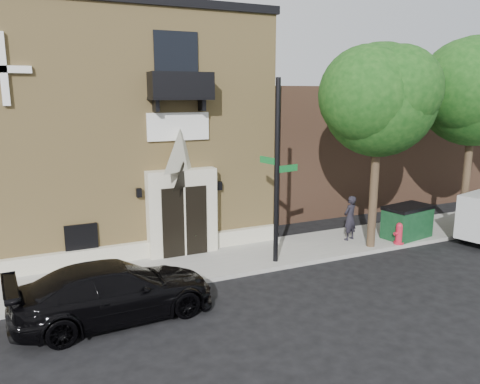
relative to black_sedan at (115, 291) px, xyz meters
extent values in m
plane|color=black|center=(4.20, 1.20, -0.79)|extent=(120.00, 120.00, 0.00)
cube|color=gray|center=(5.20, 2.70, -0.72)|extent=(42.00, 3.00, 0.15)
cube|color=tan|center=(1.20, 9.20, 3.71)|extent=(12.00, 10.00, 9.00)
cube|color=black|center=(1.20, 9.20, 8.36)|extent=(12.20, 10.20, 0.30)
cube|color=beige|center=(1.20, 4.08, -0.34)|extent=(12.00, 0.30, 0.60)
cube|color=beige|center=(3.20, 3.95, 0.96)|extent=(2.60, 0.55, 3.20)
pyramid|color=beige|center=(3.20, 3.95, 3.31)|extent=(2.60, 0.55, 1.50)
cube|color=black|center=(3.20, 3.66, 0.66)|extent=(1.70, 0.06, 2.60)
cube|color=beige|center=(3.20, 3.62, 0.66)|extent=(0.06, 0.04, 2.60)
cube|color=white|center=(3.20, 4.14, 4.11)|extent=(2.30, 0.10, 1.00)
cube|color=black|center=(3.20, 3.75, 5.11)|extent=(2.20, 0.90, 0.10)
cube|color=black|center=(3.20, 3.32, 5.56)|extent=(2.20, 0.06, 0.90)
cube|color=black|center=(2.15, 3.75, 5.56)|extent=(0.06, 0.90, 0.90)
cube|color=black|center=(4.25, 3.75, 5.56)|extent=(0.06, 0.90, 0.90)
cube|color=black|center=(3.20, 4.17, 6.31)|extent=(1.60, 0.08, 2.20)
cube|color=white|center=(-2.30, 4.12, 6.01)|extent=(0.22, 0.14, 2.20)
cube|color=white|center=(-2.30, 4.12, 6.01)|extent=(1.60, 0.14, 0.22)
cube|color=black|center=(-0.40, 4.15, 0.36)|extent=(1.10, 0.10, 1.00)
cube|color=red|center=(-0.40, 4.18, 0.36)|extent=(0.85, 0.06, 0.75)
cube|color=black|center=(1.65, 4.08, 1.81)|extent=(0.18, 0.18, 0.32)
cube|color=black|center=(4.75, 4.08, 1.81)|extent=(0.18, 0.18, 0.32)
cube|color=brown|center=(16.20, 10.20, 2.41)|extent=(18.00, 8.00, 6.40)
cylinder|color=#38281C|center=(10.20, 1.65, 1.46)|extent=(0.32, 0.32, 4.20)
sphere|color=#103B10|center=(10.20, 1.65, 5.03)|extent=(4.20, 4.20, 4.20)
sphere|color=#103B10|center=(11.00, 1.95, 4.73)|extent=(3.36, 3.36, 3.36)
sphere|color=#103B10|center=(9.50, 1.45, 5.23)|extent=(3.57, 3.57, 3.57)
sphere|color=#103B10|center=(10.40, 0.95, 5.43)|extent=(3.15, 3.15, 3.15)
cylinder|color=#38281C|center=(15.20, 1.65, 1.57)|extent=(0.32, 0.32, 4.42)
sphere|color=#103B10|center=(15.20, 1.65, 5.36)|extent=(4.50, 4.50, 4.50)
sphere|color=#103B10|center=(14.50, 1.45, 5.56)|extent=(3.82, 3.82, 3.83)
imported|color=black|center=(0.00, 0.00, 0.00)|extent=(5.60, 2.61, 1.58)
cylinder|color=black|center=(14.42, 0.79, -0.40)|extent=(0.82, 0.45, 0.78)
cylinder|color=black|center=(5.96, 1.74, 2.59)|extent=(0.17, 0.17, 6.45)
cube|color=#106628|center=(6.44, 1.83, 2.69)|extent=(0.91, 0.21, 0.24)
cube|color=#106628|center=(5.87, 2.22, 2.96)|extent=(0.21, 0.91, 0.24)
cylinder|color=#B31A30|center=(11.42, 1.40, -0.60)|extent=(0.40, 0.40, 0.09)
cylinder|color=#B31A30|center=(11.42, 1.40, -0.24)|extent=(0.29, 0.29, 0.62)
sphere|color=#B31A30|center=(11.42, 1.40, 0.10)|extent=(0.29, 0.29, 0.29)
cylinder|color=#B31A30|center=(11.42, 1.40, -0.19)|extent=(0.50, 0.13, 0.13)
cube|color=#0E341A|center=(12.34, 1.95, -0.02)|extent=(2.18, 1.45, 1.23)
cube|color=black|center=(12.34, 1.95, 0.65)|extent=(2.24, 1.51, 0.13)
imported|color=#487538|center=(3.47, 3.93, -0.27)|extent=(0.83, 0.78, 0.73)
imported|color=black|center=(9.94, 2.68, 0.28)|extent=(0.78, 0.63, 1.85)
camera|label=1|loc=(-1.85, -12.26, 5.30)|focal=35.00mm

